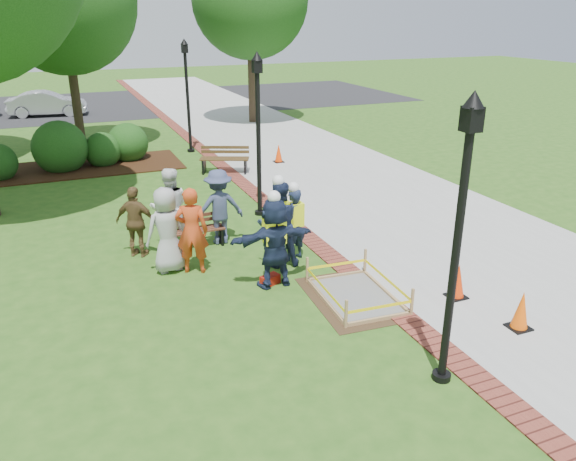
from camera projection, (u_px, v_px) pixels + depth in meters
name	position (u px, v px, depth m)	size (l,w,h in m)	color
ground	(288.00, 305.00, 10.58)	(100.00, 100.00, 0.00)	#285116
sidewalk	(309.00, 160.00, 20.97)	(6.00, 60.00, 0.02)	#9E9E99
brick_edging	(225.00, 168.00, 19.80)	(0.50, 60.00, 0.03)	maroon
mulch_bed	(79.00, 168.00, 19.82)	(7.00, 3.00, 0.05)	#381E0F
parking_lot	(116.00, 104.00, 33.80)	(36.00, 12.00, 0.01)	black
wet_concrete_pad	(356.00, 287.00, 10.75)	(1.84, 2.40, 0.55)	#47331E
bench_near	(195.00, 237.00, 13.14)	(1.37, 0.48, 0.73)	brown
bench_far	(225.00, 165.00, 19.17)	(1.72, 1.14, 0.89)	brown
cone_front	(521.00, 311.00, 9.65)	(0.37, 0.37, 0.73)	black
cone_back	(458.00, 282.00, 10.71)	(0.36, 0.36, 0.71)	black
cone_far	(279.00, 154.00, 20.48)	(0.35, 0.35, 0.69)	black
toolbox	(270.00, 280.00, 11.35)	(0.39, 0.21, 0.19)	maroon
lamp_near	(459.00, 225.00, 7.54)	(0.28, 0.28, 4.26)	black
lamp_mid	(258.00, 123.00, 14.43)	(0.28, 0.28, 4.26)	black
lamp_far	(187.00, 88.00, 21.31)	(0.28, 0.28, 4.26)	black
tree_back	(63.00, 0.00, 20.64)	(5.40, 5.40, 8.28)	#3D2D1E
tree_right	(250.00, 0.00, 26.15)	(5.46, 5.46, 8.44)	#3D2D1E
shrub_a	(0.00, 179.00, 18.54)	(1.29, 1.29, 1.29)	#184012
shrub_b	(63.00, 170.00, 19.62)	(1.86, 1.86, 1.86)	#184012
shrub_c	(104.00, 165.00, 20.27)	(1.28, 1.28, 1.28)	#184012
shrub_d	(129.00, 160.00, 20.98)	(1.49, 1.49, 1.49)	#184012
shrub_e	(66.00, 161.00, 20.78)	(1.01, 1.01, 1.01)	#184012
casual_person_a	(167.00, 230.00, 11.68)	(0.64, 0.48, 1.83)	#9C9C9C
casual_person_b	(192.00, 231.00, 11.61)	(0.69, 0.57, 1.85)	red
casual_person_c	(170.00, 208.00, 12.96)	(0.63, 0.44, 1.87)	white
casual_person_d	(136.00, 222.00, 12.43)	(0.62, 0.57, 1.62)	brown
casual_person_e	(219.00, 207.00, 13.13)	(0.58, 0.38, 1.79)	#394264
hivis_worker_a	(274.00, 240.00, 10.99)	(0.59, 0.38, 1.99)	#161F3A
hivis_worker_b	(293.00, 221.00, 12.25)	(0.59, 0.45, 1.78)	#16193A
hivis_worker_c	(279.00, 222.00, 11.90)	(0.66, 0.48, 2.03)	#192441
parked_car_b	(49.00, 116.00, 29.89)	(4.33, 1.88, 1.41)	#ABAAAF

